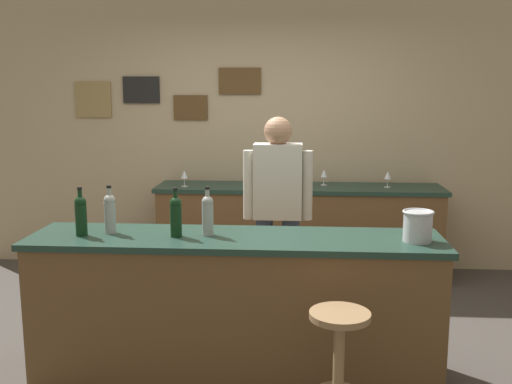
% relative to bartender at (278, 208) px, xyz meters
% --- Properties ---
extents(ground_plane, '(10.00, 10.00, 0.00)m').
position_rel_bartender_xyz_m(ground_plane, '(-0.24, -0.42, -0.94)').
color(ground_plane, '#423D38').
extents(back_wall, '(6.00, 0.09, 2.80)m').
position_rel_bartender_xyz_m(back_wall, '(-0.25, 1.61, 0.47)').
color(back_wall, tan).
rests_on(back_wall, ground_plane).
extents(bar_counter, '(2.56, 0.60, 0.92)m').
position_rel_bartender_xyz_m(bar_counter, '(-0.24, -0.82, -0.47)').
color(bar_counter, brown).
rests_on(bar_counter, ground_plane).
extents(side_counter, '(2.74, 0.56, 0.90)m').
position_rel_bartender_xyz_m(side_counter, '(0.16, 1.23, -0.48)').
color(side_counter, brown).
rests_on(side_counter, ground_plane).
extents(bartender, '(0.52, 0.21, 1.62)m').
position_rel_bartender_xyz_m(bartender, '(0.00, 0.00, 0.00)').
color(bartender, '#384766').
rests_on(bartender, ground_plane).
extents(bar_stool, '(0.32, 0.32, 0.68)m').
position_rel_bartender_xyz_m(bar_stool, '(0.37, -1.42, -0.48)').
color(bar_stool, olive).
rests_on(bar_stool, ground_plane).
extents(wine_bottle_a, '(0.07, 0.07, 0.31)m').
position_rel_bartender_xyz_m(wine_bottle_a, '(-1.19, -0.87, 0.12)').
color(wine_bottle_a, black).
rests_on(wine_bottle_a, bar_counter).
extents(wine_bottle_b, '(0.07, 0.07, 0.31)m').
position_rel_bartender_xyz_m(wine_bottle_b, '(-1.03, -0.79, 0.12)').
color(wine_bottle_b, '#999E99').
rests_on(wine_bottle_b, bar_counter).
extents(wine_bottle_c, '(0.07, 0.07, 0.31)m').
position_rel_bartender_xyz_m(wine_bottle_c, '(-0.60, -0.85, 0.12)').
color(wine_bottle_c, black).
rests_on(wine_bottle_c, bar_counter).
extents(wine_bottle_d, '(0.07, 0.07, 0.31)m').
position_rel_bartender_xyz_m(wine_bottle_d, '(-0.41, -0.80, 0.12)').
color(wine_bottle_d, '#999E99').
rests_on(wine_bottle_d, bar_counter).
extents(ice_bucket, '(0.19, 0.19, 0.19)m').
position_rel_bartender_xyz_m(ice_bucket, '(0.86, -0.86, 0.08)').
color(ice_bucket, '#B7BABF').
rests_on(ice_bucket, bar_counter).
extents(wine_glass_a, '(0.07, 0.07, 0.16)m').
position_rel_bartender_xyz_m(wine_glass_a, '(-0.93, 1.14, 0.07)').
color(wine_glass_a, silver).
rests_on(wine_glass_a, side_counter).
extents(wine_glass_b, '(0.07, 0.07, 0.16)m').
position_rel_bartender_xyz_m(wine_glass_b, '(0.01, 1.26, 0.07)').
color(wine_glass_b, silver).
rests_on(wine_glass_b, side_counter).
extents(wine_glass_c, '(0.07, 0.07, 0.16)m').
position_rel_bartender_xyz_m(wine_glass_c, '(0.40, 1.31, 0.07)').
color(wine_glass_c, silver).
rests_on(wine_glass_c, side_counter).
extents(wine_glass_d, '(0.07, 0.07, 0.16)m').
position_rel_bartender_xyz_m(wine_glass_d, '(1.00, 1.22, 0.07)').
color(wine_glass_d, silver).
rests_on(wine_glass_d, side_counter).
extents(coffee_mug, '(0.12, 0.08, 0.09)m').
position_rel_bartender_xyz_m(coffee_mug, '(0.14, 1.26, 0.01)').
color(coffee_mug, '#B2332D').
rests_on(coffee_mug, side_counter).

